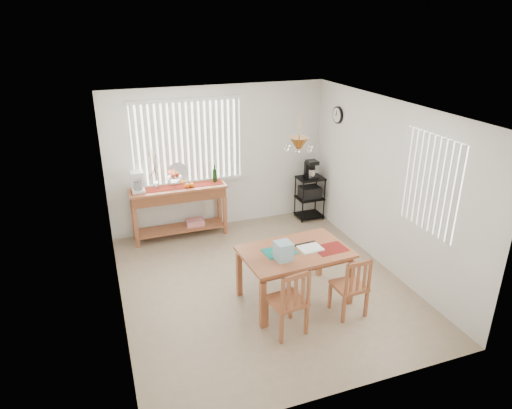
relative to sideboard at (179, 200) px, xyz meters
name	(u,v)px	position (x,y,z in m)	size (l,w,h in m)	color
ground	(262,284)	(0.81, -2.00, -0.71)	(4.00, 4.50, 0.01)	tan
room_shell	(263,176)	(0.81, -1.98, 0.99)	(4.20, 4.70, 2.70)	white
sideboard	(179,200)	(0.00, 0.00, 0.00)	(1.67, 0.47, 0.94)	#A95F39
sideboard_items	(161,181)	(-0.29, 0.02, 0.38)	(1.58, 0.40, 0.72)	maroon
wire_cart	(310,194)	(2.51, -0.06, -0.20)	(0.49, 0.39, 0.84)	black
cart_items	(311,169)	(2.51, -0.06, 0.29)	(0.20, 0.24, 0.34)	black
dining_table	(295,256)	(1.09, -2.50, -0.02)	(1.49, 1.02, 0.77)	#A95F39
table_items	(290,250)	(0.95, -2.63, 0.16)	(1.13, 0.50, 0.25)	#167E73
chair_left	(289,302)	(0.72, -3.13, -0.25)	(0.48, 0.48, 0.92)	#A95F39
chair_right	(351,287)	(1.64, -3.06, -0.28)	(0.41, 0.41, 0.86)	#A95F39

